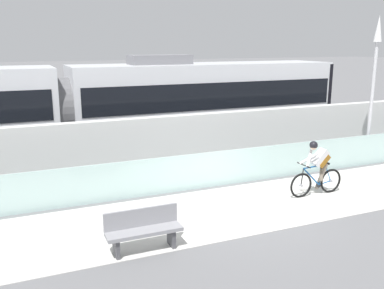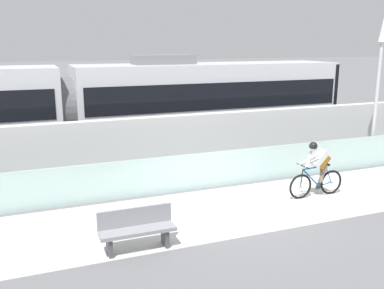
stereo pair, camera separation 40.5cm
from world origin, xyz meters
The scene contains 10 objects.
ground_plane centered at (0.00, 0.00, 0.00)m, with size 200.00×200.00×0.00m, color slate.
bike_path_deck centered at (0.00, 0.00, 0.01)m, with size 32.00×3.20×0.01m, color silver.
glass_parapet centered at (0.00, 1.85, 0.54)m, with size 32.00×0.05×1.08m, color silver.
concrete_barrier_wall centered at (0.00, 3.65, 0.97)m, with size 32.00×0.36×1.95m, color silver.
tram_rail_near centered at (0.00, 6.13, 0.00)m, with size 32.00×0.08×0.01m, color #595654.
tram_rail_far centered at (0.00, 7.57, 0.00)m, with size 32.00×0.08×0.01m, color #595654.
tram centered at (-3.65, 6.85, 1.89)m, with size 22.56×2.54×3.81m.
cyclist_on_bike centered at (2.45, 0.00, 0.78)m, with size 1.77×0.58×1.61m.
lamp_post_antenna centered at (6.48, 2.15, 3.29)m, with size 0.28×0.28×5.20m.
bench centered at (-3.08, -1.29, 0.48)m, with size 1.60×0.45×0.89m.
Camera 2 is at (-5.04, -9.46, 4.26)m, focal length 40.05 mm.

